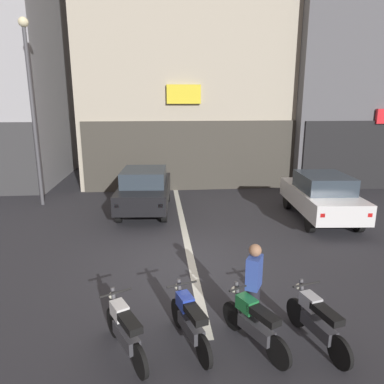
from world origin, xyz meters
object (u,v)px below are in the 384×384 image
car_red_down_street (198,163)px  motorcycle_silver_row_right_mid (316,320)px  car_white_parked_kerbside (321,195)px  street_lamp (31,96)px  motorcycle_blue_row_left_mid (189,320)px  person_by_motorcycles (253,287)px  car_black_crossing_near (145,189)px  motorcycle_white_row_leftmost (125,329)px  motorcycle_green_row_centre (254,322)px

car_red_down_street → motorcycle_silver_row_right_mid: bearing=-87.9°
car_white_parked_kerbside → street_lamp: street_lamp is taller
motorcycle_blue_row_left_mid → person_by_motorcycles: 1.26m
car_red_down_street → person_by_motorcycles: person_by_motorcycles is taller
car_black_crossing_near → street_lamp: bearing=162.4°
car_white_parked_kerbside → person_by_motorcycles: size_ratio=2.53×
motorcycle_white_row_leftmost → motorcycle_green_row_centre: 2.14m
person_by_motorcycles → street_lamp: bearing=125.6°
motorcycle_white_row_leftmost → motorcycle_green_row_centre: (2.14, -0.02, 0.00)m
motorcycle_silver_row_right_mid → person_by_motorcycles: (-0.98, 0.48, 0.40)m
car_black_crossing_near → person_by_motorcycles: (2.13, -7.47, -0.03)m
motorcycle_green_row_centre → car_red_down_street: bearing=87.4°
car_black_crossing_near → motorcycle_white_row_leftmost: car_black_crossing_near is taller
motorcycle_white_row_leftmost → motorcycle_blue_row_left_mid: size_ratio=0.95×
motorcycle_white_row_leftmost → car_black_crossing_near: bearing=89.3°
car_black_crossing_near → car_white_parked_kerbside: 6.34m
car_black_crossing_near → car_white_parked_kerbside: same height
car_black_crossing_near → motorcycle_white_row_leftmost: size_ratio=2.76×
motorcycle_green_row_centre → motorcycle_blue_row_left_mid: bearing=170.9°
car_white_parked_kerbside → street_lamp: bearing=164.4°
car_white_parked_kerbside → motorcycle_green_row_centre: car_white_parked_kerbside is taller
motorcycle_blue_row_left_mid → motorcycle_silver_row_right_mid: (2.14, -0.22, 0.00)m
motorcycle_white_row_leftmost → person_by_motorcycles: bearing=10.7°
street_lamp → car_white_parked_kerbside: bearing=-15.6°
car_red_down_street → motorcycle_white_row_leftmost: 13.54m
car_black_crossing_near → car_white_parked_kerbside: (6.15, -1.57, 0.00)m
motorcycle_green_row_centre → person_by_motorcycles: person_by_motorcycles is taller
car_white_parked_kerbside → person_by_motorcycles: person_by_motorcycles is taller
car_red_down_street → motorcycle_white_row_leftmost: bearing=-101.6°
motorcycle_white_row_leftmost → person_by_motorcycles: size_ratio=0.91×
car_black_crossing_near → car_red_down_street: size_ratio=0.99×
street_lamp → motorcycle_blue_row_left_mid: bearing=-60.4°
car_black_crossing_near → motorcycle_green_row_centre: car_black_crossing_near is taller
motorcycle_blue_row_left_mid → car_white_parked_kerbside: bearing=50.0°
street_lamp → person_by_motorcycles: (6.30, -8.80, -3.38)m
car_black_crossing_near → motorcycle_blue_row_left_mid: bearing=-82.9°
car_red_down_street → motorcycle_white_row_leftmost: car_red_down_street is taller
car_black_crossing_near → motorcycle_white_row_leftmost: bearing=-90.7°
car_black_crossing_near → motorcycle_silver_row_right_mid: car_black_crossing_near is taller
car_white_parked_kerbside → motorcycle_silver_row_right_mid: 7.09m
street_lamp → car_red_down_street: bearing=30.7°
car_red_down_street → motorcycle_green_row_centre: bearing=-92.6°
motorcycle_white_row_leftmost → motorcycle_green_row_centre: same height
car_white_parked_kerbside → motorcycle_blue_row_left_mid: car_white_parked_kerbside is taller
street_lamp → car_black_crossing_near: bearing=-17.6°
person_by_motorcycles → car_white_parked_kerbside: bearing=55.8°
motorcycle_white_row_leftmost → person_by_motorcycles: person_by_motorcycles is taller
motorcycle_blue_row_left_mid → person_by_motorcycles: size_ratio=0.97×
street_lamp → motorcycle_green_row_centre: street_lamp is taller
car_white_parked_kerbside → car_red_down_street: size_ratio=1.00×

